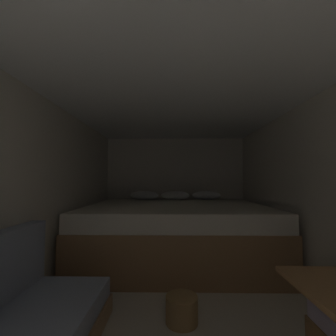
% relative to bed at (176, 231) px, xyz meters
% --- Properties ---
extents(ground_plane, '(6.73, 6.73, 0.00)m').
position_rel_bed_xyz_m(ground_plane, '(0.00, -1.32, -0.40)').
color(ground_plane, beige).
extents(wall_back, '(2.78, 0.05, 1.99)m').
position_rel_bed_xyz_m(wall_back, '(0.00, 1.08, 0.59)').
color(wall_back, beige).
rests_on(wall_back, ground).
extents(wall_left, '(0.05, 4.73, 1.99)m').
position_rel_bed_xyz_m(wall_left, '(-1.37, -1.32, 0.59)').
color(wall_left, beige).
rests_on(wall_left, ground).
extents(wall_right, '(0.05, 4.73, 1.99)m').
position_rel_bed_xyz_m(wall_right, '(1.37, -1.32, 0.59)').
color(wall_right, beige).
rests_on(wall_right, ground).
extents(ceiling_slab, '(2.78, 4.73, 0.05)m').
position_rel_bed_xyz_m(ceiling_slab, '(0.00, -1.32, 1.61)').
color(ceiling_slab, white).
rests_on(ceiling_slab, wall_left).
extents(bed, '(2.56, 2.03, 0.95)m').
position_rel_bed_xyz_m(bed, '(0.00, 0.00, 0.00)').
color(bed, '#9E7247').
rests_on(bed, ground).
extents(wicker_basket, '(0.26, 0.26, 0.21)m').
position_rel_bed_xyz_m(wicker_basket, '(0.01, -1.52, -0.30)').
color(wicker_basket, olive).
rests_on(wicker_basket, ground).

